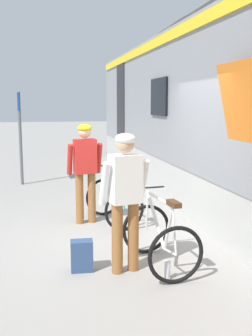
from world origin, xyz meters
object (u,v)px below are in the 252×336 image
cyclist_far_in_red (85,165)px  platform_sign_post (20,122)px  cyclist_near_in_white (125,190)px  bicycle_near_white (160,238)px  backpack_on_platform (82,256)px  bicycle_far_teal (114,201)px  water_bottle_near_the_bikes (167,270)px

cyclist_far_in_red → platform_sign_post: platform_sign_post is taller
cyclist_far_in_red → platform_sign_post: 3.99m
cyclist_near_in_white → bicycle_near_white: 0.80m
backpack_on_platform → bicycle_far_teal: bearing=71.8°
cyclist_far_in_red → bicycle_near_white: bearing=-71.9°
backpack_on_platform → water_bottle_near_the_bikes: (0.99, -0.48, -0.08)m
backpack_on_platform → water_bottle_near_the_bikes: backpack_on_platform is taller
cyclist_near_in_white → water_bottle_near_the_bikes: size_ratio=7.60×
backpack_on_platform → bicycle_near_white: bearing=-2.4°
bicycle_near_white → platform_sign_post: size_ratio=0.47×
bicycle_near_white → bicycle_far_teal: 2.07m
cyclist_far_in_red → backpack_on_platform: cyclist_far_in_red is taller
bicycle_near_white → bicycle_far_teal: size_ratio=0.95×
bicycle_far_teal → bicycle_near_white: bearing=-83.9°
cyclist_near_in_white → platform_sign_post: bearing=104.0°
cyclist_near_in_white → water_bottle_near_the_bikes: 1.10m
water_bottle_near_the_bikes → cyclist_far_in_red: bearing=105.3°
cyclist_near_in_white → backpack_on_platform: 1.02m
water_bottle_near_the_bikes → platform_sign_post: bearing=107.1°
cyclist_near_in_white → bicycle_far_teal: (0.24, 2.09, -0.65)m
cyclist_near_in_white → cyclist_far_in_red: 2.20m
bicycle_near_white → platform_sign_post: 6.35m
platform_sign_post → bicycle_far_teal: bearing=-65.9°
cyclist_far_in_red → backpack_on_platform: 2.24m
cyclist_near_in_white → bicycle_far_teal: bearing=83.3°
cyclist_near_in_white → bicycle_near_white: cyclist_near_in_white is taller
platform_sign_post → water_bottle_near_the_bikes: bearing=-72.9°
bicycle_near_white → backpack_on_platform: bearing=173.9°
bicycle_far_teal → platform_sign_post: size_ratio=0.49×
cyclist_far_in_red → bicycle_near_white: cyclist_far_in_red is taller
cyclist_far_in_red → water_bottle_near_the_bikes: 2.78m
cyclist_near_in_white → cyclist_far_in_red: same height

